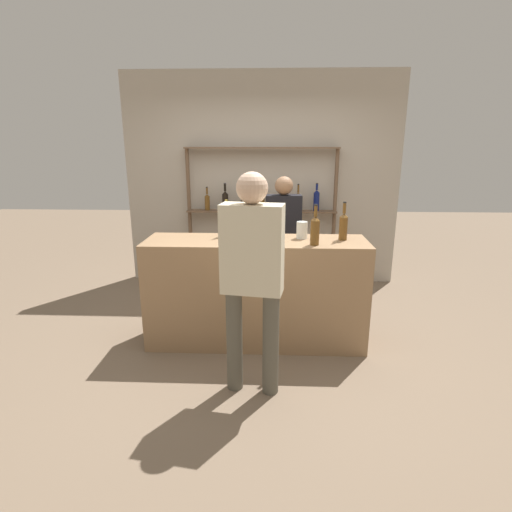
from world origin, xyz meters
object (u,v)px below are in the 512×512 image
at_px(counter_bottle_1, 315,230).
at_px(customer_center, 252,269).
at_px(counter_bottle_2, 343,226).
at_px(counter_bottle_0, 227,222).
at_px(server_behind_counter, 283,233).
at_px(cork_jar, 302,230).
at_px(wine_glass, 262,225).

xyz_separation_m(counter_bottle_1, customer_center, (-0.52, -0.67, -0.16)).
height_order(counter_bottle_2, customer_center, customer_center).
xyz_separation_m(counter_bottle_0, counter_bottle_2, (1.10, -0.12, -0.01)).
height_order(server_behind_counter, customer_center, customer_center).
relative_size(cork_jar, customer_center, 0.09).
height_order(cork_jar, server_behind_counter, server_behind_counter).
bearing_deg(wine_glass, counter_bottle_1, -30.63).
relative_size(wine_glass, server_behind_counter, 0.10).
bearing_deg(counter_bottle_2, customer_center, -132.42).
height_order(counter_bottle_1, customer_center, customer_center).
distance_m(counter_bottle_0, cork_jar, 0.73).
bearing_deg(cork_jar, server_behind_counter, 102.10).
bearing_deg(server_behind_counter, counter_bottle_2, 31.15).
distance_m(counter_bottle_2, cork_jar, 0.38).
relative_size(wine_glass, customer_center, 0.09).
bearing_deg(cork_jar, customer_center, -114.63).
relative_size(counter_bottle_1, server_behind_counter, 0.23).
bearing_deg(server_behind_counter, counter_bottle_0, -43.66).
bearing_deg(server_behind_counter, cork_jar, 8.83).
bearing_deg(counter_bottle_1, server_behind_counter, 104.34).
xyz_separation_m(counter_bottle_2, wine_glass, (-0.75, 0.07, -0.02)).
height_order(counter_bottle_2, server_behind_counter, server_behind_counter).
relative_size(counter_bottle_1, customer_center, 0.21).
height_order(counter_bottle_0, customer_center, customer_center).
bearing_deg(customer_center, server_behind_counter, -0.24).
bearing_deg(wine_glass, server_behind_counter, 72.85).
bearing_deg(server_behind_counter, counter_bottle_1, 11.06).
bearing_deg(counter_bottle_1, cork_jar, 110.57).
xyz_separation_m(cork_jar, customer_center, (-0.42, -0.92, -0.10)).
distance_m(cork_jar, customer_center, 1.02).
bearing_deg(wine_glass, counter_bottle_0, 172.59).
relative_size(counter_bottle_1, counter_bottle_2, 1.01).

